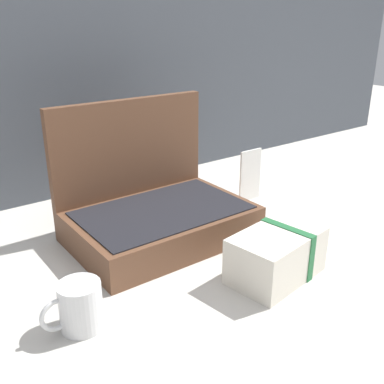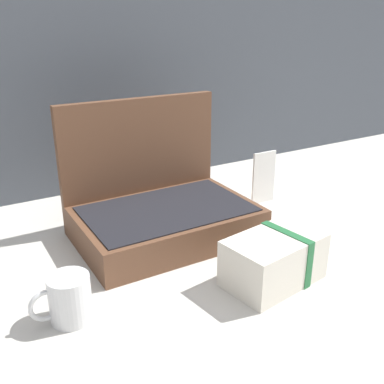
% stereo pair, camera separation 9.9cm
% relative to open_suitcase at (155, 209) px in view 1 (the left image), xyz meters
% --- Properties ---
extents(ground_plane, '(6.00, 6.00, 0.00)m').
position_rel_open_suitcase_xyz_m(ground_plane, '(-0.00, -0.14, -0.08)').
color(ground_plane, beige).
extents(open_suitcase, '(0.45, 0.31, 0.34)m').
position_rel_open_suitcase_xyz_m(open_suitcase, '(0.00, 0.00, 0.00)').
color(open_suitcase, brown).
rests_on(open_suitcase, ground_plane).
extents(cream_toiletry_bag, '(0.23, 0.16, 0.11)m').
position_rel_open_suitcase_xyz_m(cream_toiletry_bag, '(0.11, -0.33, -0.02)').
color(cream_toiletry_bag, silver).
rests_on(cream_toiletry_bag, ground_plane).
extents(coffee_mug, '(0.12, 0.08, 0.09)m').
position_rel_open_suitcase_xyz_m(coffee_mug, '(-0.32, -0.24, -0.03)').
color(coffee_mug, silver).
rests_on(coffee_mug, ground_plane).
extents(info_card_left, '(0.08, 0.01, 0.16)m').
position_rel_open_suitcase_xyz_m(info_card_left, '(0.37, 0.03, 0.01)').
color(info_card_left, white).
rests_on(info_card_left, ground_plane).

